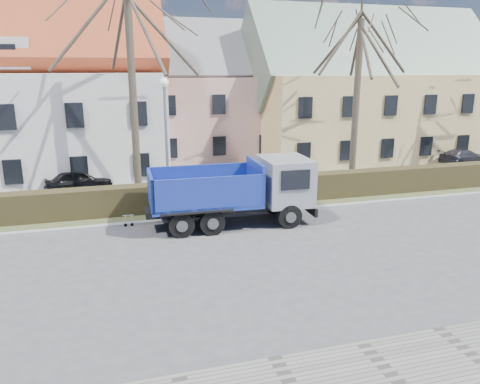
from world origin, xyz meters
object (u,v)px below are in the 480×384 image
object	(u,v)px
streetlight	(167,143)
parked_car_a	(79,180)
cart_frame	(124,220)
parked_car_b	(463,157)
dump_truck	(226,192)

from	to	relation	value
streetlight	parked_car_a	size ratio (longest dim) A/B	1.73
cart_frame	parked_car_b	world-z (taller)	parked_car_b
dump_truck	parked_car_b	size ratio (longest dim) A/B	1.97
dump_truck	cart_frame	size ratio (longest dim) A/B	11.48
dump_truck	parked_car_b	bearing A→B (deg)	24.31
cart_frame	streetlight	bearing A→B (deg)	48.87
parked_car_b	dump_truck	bearing A→B (deg)	105.55
dump_truck	parked_car_a	world-z (taller)	dump_truck
streetlight	parked_car_b	bearing A→B (deg)	11.99
dump_truck	parked_car_a	bearing A→B (deg)	131.11
cart_frame	parked_car_a	distance (m)	7.09
parked_car_a	dump_truck	bearing A→B (deg)	-152.81
dump_truck	cart_frame	world-z (taller)	dump_truck
dump_truck	streetlight	size ratio (longest dim) A/B	1.17
cart_frame	parked_car_a	xyz separation A→B (m)	(-2.08, 6.77, 0.32)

